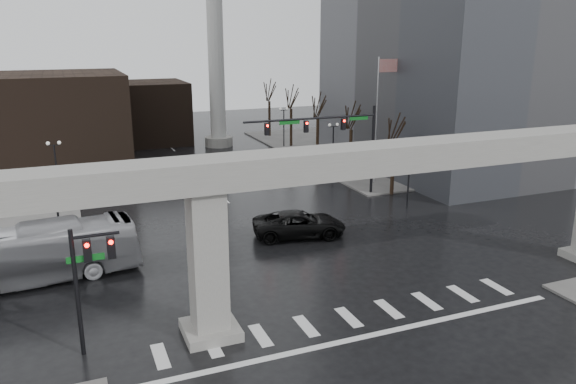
% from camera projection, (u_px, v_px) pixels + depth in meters
% --- Properties ---
extents(ground, '(160.00, 160.00, 0.00)m').
position_uv_depth(ground, '(340.00, 309.00, 29.71)').
color(ground, black).
rests_on(ground, ground).
extents(sidewalk_ne, '(28.00, 36.00, 0.15)m').
position_uv_depth(sidewalk_ne, '(393.00, 148.00, 71.20)').
color(sidewalk_ne, slate).
rests_on(sidewalk_ne, ground).
extents(elevated_guideway, '(48.00, 2.60, 8.70)m').
position_uv_depth(elevated_guideway, '(366.00, 181.00, 28.29)').
color(elevated_guideway, '#989590').
rests_on(elevated_guideway, ground).
extents(building_far_left, '(16.00, 14.00, 10.00)m').
position_uv_depth(building_far_left, '(48.00, 120.00, 60.74)').
color(building_far_left, black).
rests_on(building_far_left, ground).
extents(building_far_mid, '(10.00, 10.00, 8.00)m').
position_uv_depth(building_far_mid, '(147.00, 112.00, 74.27)').
color(building_far_mid, black).
rests_on(building_far_mid, ground).
extents(smokestack, '(3.60, 3.60, 30.00)m').
position_uv_depth(smokestack, '(215.00, 40.00, 69.27)').
color(smokestack, '#BABAB5').
rests_on(smokestack, ground).
extents(signal_mast_arm, '(12.12, 0.43, 8.00)m').
position_uv_depth(signal_mast_arm, '(335.00, 133.00, 48.14)').
color(signal_mast_arm, black).
rests_on(signal_mast_arm, ground).
extents(signal_left_pole, '(2.30, 0.30, 6.00)m').
position_uv_depth(signal_left_pole, '(88.00, 269.00, 24.61)').
color(signal_left_pole, black).
rests_on(signal_left_pole, ground).
extents(flagpole_assembly, '(2.06, 0.12, 12.00)m').
position_uv_depth(flagpole_assembly, '(380.00, 106.00, 52.81)').
color(flagpole_assembly, silver).
rests_on(flagpole_assembly, ground).
extents(lamp_right_0, '(1.22, 0.32, 5.11)m').
position_uv_depth(lamp_right_0, '(409.00, 167.00, 46.13)').
color(lamp_right_0, black).
rests_on(lamp_right_0, ground).
extents(lamp_right_1, '(1.22, 0.32, 5.11)m').
position_uv_depth(lamp_right_1, '(333.00, 139.00, 58.62)').
color(lamp_right_1, black).
rests_on(lamp_right_1, ground).
extents(lamp_right_2, '(1.22, 0.32, 5.11)m').
position_uv_depth(lamp_right_2, '(284.00, 120.00, 71.10)').
color(lamp_right_2, black).
rests_on(lamp_right_2, ground).
extents(lamp_left_0, '(1.22, 0.32, 5.11)m').
position_uv_depth(lamp_left_0, '(57.00, 203.00, 36.36)').
color(lamp_left_0, black).
rests_on(lamp_left_0, ground).
extents(lamp_left_1, '(1.22, 0.32, 5.11)m').
position_uv_depth(lamp_left_1, '(55.00, 160.00, 48.85)').
color(lamp_left_1, black).
rests_on(lamp_left_1, ground).
extents(lamp_left_2, '(1.22, 0.32, 5.11)m').
position_uv_depth(lamp_left_2, '(55.00, 134.00, 61.34)').
color(lamp_left_2, black).
rests_on(lamp_left_2, ground).
extents(tree_right_0, '(1.09, 1.58, 7.50)m').
position_uv_depth(tree_right_0, '(393.00, 164.00, 50.27)').
color(tree_right_0, black).
rests_on(tree_right_0, ground).
extents(tree_right_1, '(1.09, 1.61, 7.67)m').
position_uv_depth(tree_right_1, '(351.00, 147.00, 57.39)').
color(tree_right_1, black).
rests_on(tree_right_1, ground).
extents(tree_right_2, '(1.10, 1.63, 7.85)m').
position_uv_depth(tree_right_2, '(318.00, 134.00, 64.51)').
color(tree_right_2, black).
rests_on(tree_right_2, ground).
extents(tree_right_3, '(1.11, 1.66, 8.02)m').
position_uv_depth(tree_right_3, '(291.00, 124.00, 71.62)').
color(tree_right_3, black).
rests_on(tree_right_3, ground).
extents(tree_right_4, '(1.12, 1.69, 8.19)m').
position_uv_depth(tree_right_4, '(270.00, 115.00, 78.74)').
color(tree_right_4, black).
rests_on(tree_right_4, ground).
extents(pickup_truck, '(7.10, 4.35, 1.84)m').
position_uv_depth(pickup_truck, '(299.00, 224.00, 40.12)').
color(pickup_truck, black).
rests_on(pickup_truck, ground).
extents(city_bus, '(12.49, 3.96, 3.42)m').
position_uv_depth(city_bus, '(30.00, 255.00, 32.44)').
color(city_bus, '#A9A8AD').
rests_on(city_bus, ground).
extents(far_car, '(1.87, 4.13, 1.38)m').
position_uv_depth(far_car, '(181.00, 181.00, 52.87)').
color(far_car, black).
rests_on(far_car, ground).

